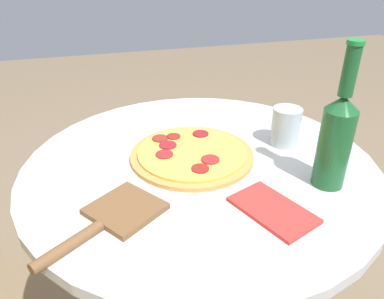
{
  "coord_description": "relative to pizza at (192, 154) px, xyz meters",
  "views": [
    {
      "loc": [
        -0.71,
        0.22,
        1.21
      ],
      "look_at": [
        0.03,
        0.01,
        0.78
      ],
      "focal_mm": 35.0,
      "sensor_mm": 36.0,
      "label": 1
    }
  ],
  "objects": [
    {
      "name": "table",
      "position": [
        -0.03,
        -0.01,
        -0.21
      ],
      "size": [
        0.81,
        0.81,
        0.76
      ],
      "color": "silver",
      "rests_on": "ground_plane"
    },
    {
      "name": "pizza",
      "position": [
        0.0,
        0.0,
        0.0
      ],
      "size": [
        0.29,
        0.29,
        0.02
      ],
      "color": "#C68E47",
      "rests_on": "table"
    },
    {
      "name": "beer_bottle",
      "position": [
        -0.18,
        -0.25,
        0.1
      ],
      "size": [
        0.07,
        0.07,
        0.3
      ],
      "color": "#195628",
      "rests_on": "table"
    },
    {
      "name": "pizza_paddle",
      "position": [
        -0.18,
        0.2,
        -0.0
      ],
      "size": [
        0.21,
        0.25,
        0.02
      ],
      "rotation": [
        0.0,
        0.0,
        2.19
      ],
      "color": "brown",
      "rests_on": "table"
    },
    {
      "name": "drinking_glass",
      "position": [
        0.0,
        -0.24,
        0.04
      ],
      "size": [
        0.07,
        0.07,
        0.1
      ],
      "color": "#ADBCC6",
      "rests_on": "table"
    },
    {
      "name": "napkin",
      "position": [
        -0.24,
        -0.09,
        -0.0
      ],
      "size": [
        0.18,
        0.15,
        0.01
      ],
      "color": "red",
      "rests_on": "table"
    }
  ]
}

